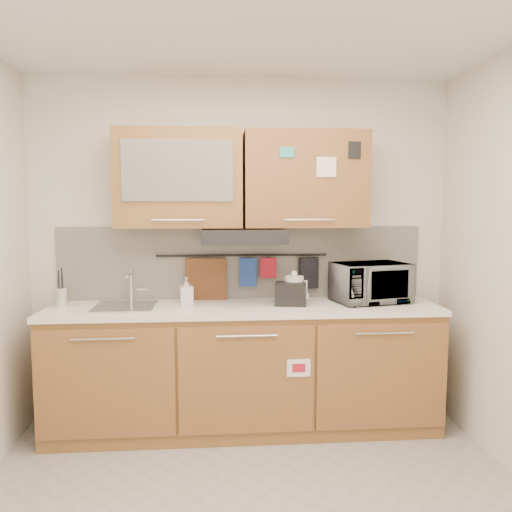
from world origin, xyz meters
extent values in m
plane|color=silver|center=(0.00, 1.50, 1.30)|extent=(3.20, 0.00, 3.20)
cube|color=olive|center=(0.00, 1.20, 0.44)|extent=(2.80, 0.60, 0.88)
cube|color=black|center=(0.00, 1.20, 0.05)|extent=(2.80, 0.54, 0.10)
cube|color=olive|center=(-0.93, 0.89, 0.47)|extent=(0.91, 0.02, 0.74)
cylinder|color=silver|center=(-0.93, 0.86, 0.78)|extent=(0.41, 0.01, 0.01)
cube|color=olive|center=(0.00, 0.89, 0.47)|extent=(0.91, 0.02, 0.74)
cylinder|color=silver|center=(0.00, 0.86, 0.78)|extent=(0.41, 0.01, 0.01)
cube|color=olive|center=(0.93, 0.89, 0.47)|extent=(0.91, 0.02, 0.74)
cylinder|color=silver|center=(0.93, 0.86, 0.78)|extent=(0.41, 0.01, 0.01)
cube|color=white|center=(0.00, 1.19, 0.90)|extent=(2.82, 0.62, 0.04)
cube|color=silver|center=(0.00, 1.49, 1.20)|extent=(2.80, 0.02, 0.56)
cube|color=olive|center=(-0.46, 1.32, 1.83)|extent=(0.90, 0.35, 0.70)
cube|color=silver|center=(-0.46, 1.14, 1.88)|extent=(0.76, 0.02, 0.42)
cube|color=olive|center=(0.46, 1.32, 1.83)|extent=(0.90, 0.35, 0.70)
cube|color=white|center=(0.58, 1.14, 1.91)|extent=(0.14, 0.00, 0.14)
cube|color=black|center=(0.00, 1.25, 1.42)|extent=(0.60, 0.46, 0.10)
cube|color=silver|center=(-0.85, 1.20, 0.92)|extent=(0.42, 0.40, 0.03)
cylinder|color=silver|center=(-0.83, 1.36, 1.04)|extent=(0.03, 0.03, 0.24)
cylinder|color=silver|center=(-0.83, 1.28, 1.14)|extent=(0.02, 0.18, 0.02)
cylinder|color=black|center=(0.00, 1.45, 1.26)|extent=(1.30, 0.02, 0.02)
cylinder|color=silver|center=(-1.30, 1.25, 0.99)|extent=(0.12, 0.12, 0.14)
cylinder|color=black|center=(-1.32, 1.26, 1.05)|extent=(0.01, 0.01, 0.26)
cylinder|color=black|center=(-1.29, 1.23, 1.04)|extent=(0.01, 0.01, 0.23)
cylinder|color=black|center=(-1.30, 1.27, 1.06)|extent=(0.01, 0.01, 0.28)
cylinder|color=black|center=(-1.31, 1.23, 1.02)|extent=(0.01, 0.01, 0.20)
cylinder|color=white|center=(0.37, 1.23, 1.02)|extent=(0.18, 0.18, 0.20)
sphere|color=white|center=(0.37, 1.23, 1.14)|extent=(0.05, 0.05, 0.05)
cube|color=white|center=(0.45, 1.20, 1.03)|extent=(0.03, 0.03, 0.13)
cylinder|color=black|center=(0.37, 1.23, 0.93)|extent=(0.16, 0.16, 0.01)
cube|color=black|center=(0.34, 1.17, 1.00)|extent=(0.24, 0.17, 0.17)
cube|color=black|center=(0.30, 1.18, 1.08)|extent=(0.08, 0.11, 0.01)
cube|color=black|center=(0.37, 1.16, 1.08)|extent=(0.08, 0.11, 0.01)
imported|color=#999999|center=(0.95, 1.25, 1.07)|extent=(0.60, 0.47, 0.29)
imported|color=#999999|center=(-0.42, 1.27, 1.02)|extent=(0.11, 0.11, 0.20)
cube|color=brown|center=(-0.28, 1.44, 1.05)|extent=(0.31, 0.05, 0.39)
cube|color=navy|center=(0.05, 1.44, 1.13)|extent=(0.14, 0.05, 0.22)
cube|color=black|center=(0.52, 1.44, 1.12)|extent=(0.16, 0.09, 0.24)
cube|color=#B3172B|center=(0.20, 1.44, 1.16)|extent=(0.13, 0.02, 0.15)
camera|label=1|loc=(-0.20, -2.36, 1.63)|focal=35.00mm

